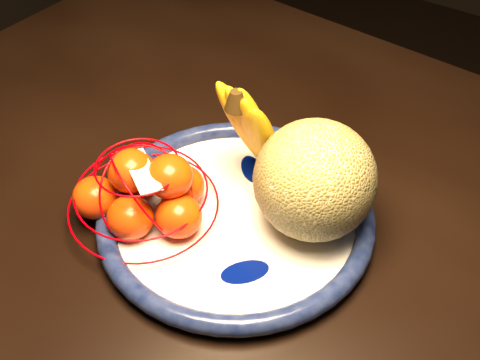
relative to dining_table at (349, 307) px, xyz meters
The scene contains 6 objects.
dining_table is the anchor object (origin of this frame).
fruit_bowl 0.19m from the dining_table, behind, with size 0.36×0.36×0.03m.
cantaloupe 0.19m from the dining_table, 165.39° to the left, with size 0.15×0.15×0.15m, color olive.
banana_bunch 0.27m from the dining_table, 163.84° to the left, with size 0.11×0.11×0.17m.
mandarin_bag 0.31m from the dining_table, 163.24° to the right, with size 0.22×0.22×0.12m.
price_tag 0.33m from the dining_table, 161.02° to the right, with size 0.07×0.03×0.00m, color white.
Camera 1 is at (0.15, -0.43, 1.40)m, focal length 45.00 mm.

